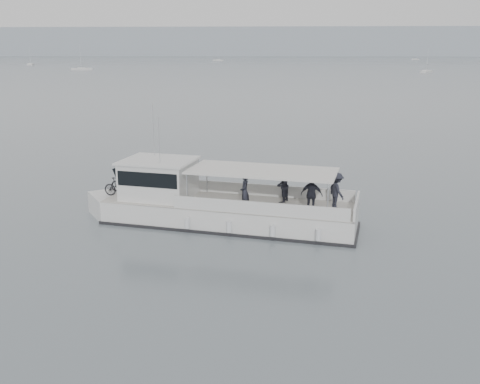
{
  "coord_description": "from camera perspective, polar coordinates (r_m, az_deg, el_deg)",
  "views": [
    {
      "loc": [
        -1.75,
        -21.28,
        8.1
      ],
      "look_at": [
        -3.25,
        2.72,
        1.6
      ],
      "focal_mm": 40.0,
      "sensor_mm": 36.0,
      "label": 1
    }
  ],
  "objects": [
    {
      "name": "moored_fleet",
      "position": [
        218.81,
        0.97,
        13.09
      ],
      "size": [
        305.97,
        337.23,
        9.22
      ],
      "color": "silver",
      "rests_on": "ground"
    },
    {
      "name": "ground",
      "position": [
        22.84,
        7.77,
        -5.79
      ],
      "size": [
        1400.0,
        1400.0,
        0.0
      ],
      "primitive_type": "plane",
      "color": "slate",
      "rests_on": "ground"
    },
    {
      "name": "tour_boat",
      "position": [
        25.48,
        -3.67,
        -1.26
      ],
      "size": [
        13.54,
        5.65,
        5.65
      ],
      "rotation": [
        0.0,
        0.0,
        -0.21
      ],
      "color": "silver",
      "rests_on": "ground"
    },
    {
      "name": "headland",
      "position": [
        581.32,
        3.89,
        15.67
      ],
      "size": [
        1400.0,
        90.0,
        28.0
      ],
      "primitive_type": "cube",
      "color": "#939EA8",
      "rests_on": "ground"
    }
  ]
}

